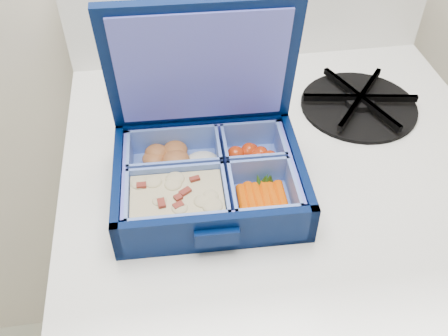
{
  "coord_description": "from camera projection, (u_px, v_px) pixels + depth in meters",
  "views": [
    {
      "loc": [
        0.03,
        1.23,
        1.27
      ],
      "look_at": [
        0.09,
        1.64,
        0.87
      ],
      "focal_mm": 40.0,
      "sensor_mm": 36.0,
      "label": 1
    }
  ],
  "objects": [
    {
      "name": "stove",
      "position": [
        264.0,
        315.0,
        0.94
      ],
      "size": [
        0.56,
        0.56,
        0.84
      ],
      "primitive_type": null,
      "color": "white",
      "rests_on": "floor"
    },
    {
      "name": "burner_grate_rear",
      "position": [
        170.0,
        83.0,
        0.74
      ],
      "size": [
        0.2,
        0.2,
        0.02
      ],
      "primitive_type": "cylinder",
      "rotation": [
        0.0,
        0.0,
        0.11
      ],
      "color": "black",
      "rests_on": "stove"
    },
    {
      "name": "bento_box",
      "position": [
        209.0,
        180.0,
        0.57
      ],
      "size": [
        0.22,
        0.17,
        0.05
      ],
      "primitive_type": null,
      "rotation": [
        0.0,
        0.0,
        -0.03
      ],
      "color": "#000F38",
      "rests_on": "stove"
    },
    {
      "name": "fork",
      "position": [
        217.0,
        116.0,
        0.69
      ],
      "size": [
        0.15,
        0.11,
        0.01
      ],
      "primitive_type": null,
      "rotation": [
        0.0,
        0.0,
        -1.01
      ],
      "color": "#A4A5BD",
      "rests_on": "stove"
    },
    {
      "name": "burner_grate",
      "position": [
        360.0,
        101.0,
        0.7
      ],
      "size": [
        0.19,
        0.19,
        0.02
      ],
      "primitive_type": "cylinder",
      "rotation": [
        0.0,
        0.0,
        -0.16
      ],
      "color": "black",
      "rests_on": "stove"
    }
  ]
}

